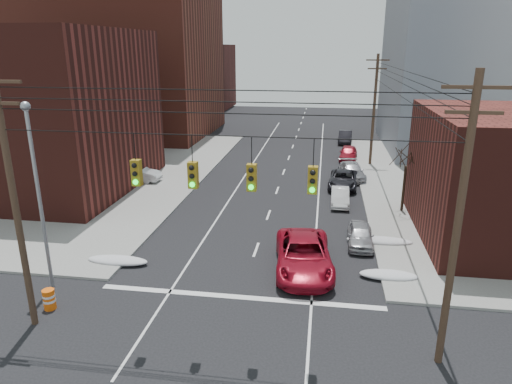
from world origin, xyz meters
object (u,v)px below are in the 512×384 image
(red_pickup, at_px, (304,255))
(parked_car_a, at_px, (360,235))
(lot_car_a, at_px, (137,173))
(lot_car_d, at_px, (86,168))
(parked_car_c, at_px, (343,179))
(parked_car_f, at_px, (345,137))
(construction_barrel, at_px, (49,299))
(parked_car_d, at_px, (352,171))
(lot_car_b, at_px, (122,172))
(parked_car_b, at_px, (340,197))
(lot_car_c, at_px, (73,169))
(parked_car_e, at_px, (348,153))

(red_pickup, distance_m, parked_car_a, 5.05)
(lot_car_a, relative_size, lot_car_d, 0.96)
(lot_car_a, distance_m, lot_car_d, 5.29)
(red_pickup, distance_m, parked_car_c, 16.08)
(parked_car_f, height_order, construction_barrel, parked_car_f)
(red_pickup, distance_m, parked_car_d, 19.07)
(red_pickup, height_order, lot_car_b, red_pickup)
(parked_car_c, bearing_deg, construction_barrel, -118.28)
(parked_car_b, relative_size, lot_car_c, 0.73)
(parked_car_d, height_order, parked_car_f, parked_car_f)
(lot_car_c, bearing_deg, parked_car_a, -134.63)
(parked_car_b, relative_size, parked_car_e, 0.86)
(parked_car_e, xyz_separation_m, lot_car_b, (-20.48, -11.32, 0.07))
(parked_car_b, bearing_deg, red_pickup, -100.73)
(parked_car_a, height_order, lot_car_d, lot_car_d)
(parked_car_e, distance_m, lot_car_c, 27.74)
(parked_car_c, distance_m, lot_car_a, 18.25)
(lot_car_a, xyz_separation_m, lot_car_c, (-6.38, 0.44, 0.05))
(parked_car_a, xyz_separation_m, parked_car_f, (0.16, 31.52, 0.11))
(lot_car_a, height_order, construction_barrel, lot_car_a)
(parked_car_d, xyz_separation_m, lot_car_d, (-24.30, -3.39, 0.21))
(parked_car_f, distance_m, lot_car_b, 28.99)
(parked_car_a, relative_size, lot_car_c, 0.72)
(parked_car_a, distance_m, parked_car_e, 22.30)
(parked_car_b, height_order, parked_car_c, parked_car_c)
(red_pickup, bearing_deg, lot_car_c, 139.74)
(red_pickup, relative_size, parked_car_a, 1.69)
(parked_car_b, distance_m, lot_car_c, 24.49)
(parked_car_e, height_order, lot_car_d, lot_car_d)
(parked_car_f, height_order, lot_car_a, lot_car_a)
(parked_car_c, relative_size, lot_car_a, 1.19)
(lot_car_a, distance_m, lot_car_b, 1.45)
(parked_car_a, relative_size, parked_car_f, 0.83)
(red_pickup, height_order, parked_car_c, red_pickup)
(red_pickup, relative_size, parked_car_c, 1.25)
(lot_car_a, bearing_deg, parked_car_f, -40.03)
(parked_car_d, bearing_deg, construction_barrel, -128.75)
(lot_car_b, distance_m, lot_car_c, 4.95)
(red_pickup, bearing_deg, lot_car_a, 131.02)
(lot_car_b, bearing_deg, construction_barrel, -157.87)
(lot_car_a, bearing_deg, lot_car_d, 84.19)
(lot_car_c, bearing_deg, lot_car_a, -114.64)
(parked_car_d, relative_size, lot_car_c, 0.94)
(parked_car_e, xyz_separation_m, lot_car_d, (-24.28, -10.77, 0.16))
(parked_car_f, distance_m, lot_car_d, 31.44)
(red_pickup, bearing_deg, parked_car_e, 76.62)
(parked_car_b, distance_m, lot_car_b, 19.58)
(parked_car_e, bearing_deg, parked_car_f, 95.40)
(parked_car_e, relative_size, lot_car_d, 0.98)
(lot_car_d, relative_size, construction_barrel, 4.62)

